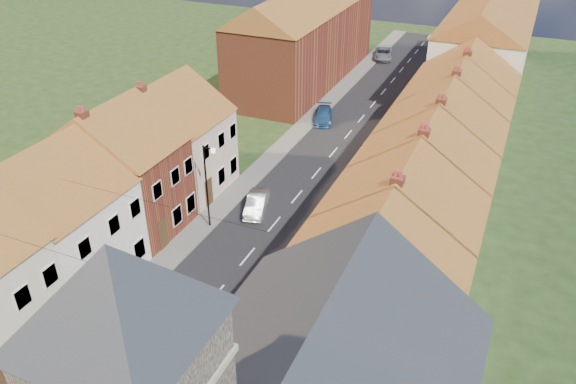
% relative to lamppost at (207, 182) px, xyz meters
% --- Properties ---
extents(road, '(7.00, 90.00, 0.02)m').
position_rel_lamppost_xyz_m(road, '(3.81, 10.00, -3.53)').
color(road, black).
rests_on(road, ground).
extents(pavement_left, '(1.80, 90.00, 0.12)m').
position_rel_lamppost_xyz_m(pavement_left, '(-0.59, 10.00, -3.48)').
color(pavement_left, slate).
rests_on(pavement_left, ground).
extents(pavement_right, '(1.80, 90.00, 0.12)m').
position_rel_lamppost_xyz_m(pavement_right, '(8.21, 10.00, -3.48)').
color(pavement_right, slate).
rests_on(pavement_right, ground).
extents(cottage_r_tudor, '(8.30, 5.20, 9.00)m').
position_rel_lamppost_xyz_m(cottage_r_tudor, '(13.08, -7.30, 0.93)').
color(cottage_r_tudor, beige).
rests_on(cottage_r_tudor, ground).
extents(cottage_r_white_near, '(8.30, 6.00, 9.00)m').
position_rel_lamppost_xyz_m(cottage_r_white_near, '(13.11, -1.90, 0.94)').
color(cottage_r_white_near, white).
rests_on(cottage_r_white_near, ground).
extents(cottage_r_cream_mid, '(8.30, 5.20, 9.00)m').
position_rel_lamppost_xyz_m(cottage_r_cream_mid, '(13.11, 3.50, 0.94)').
color(cottage_r_cream_mid, beige).
rests_on(cottage_r_cream_mid, ground).
extents(cottage_r_pink, '(8.30, 6.00, 9.00)m').
position_rel_lamppost_xyz_m(cottage_r_pink, '(13.11, 8.90, 0.94)').
color(cottage_r_pink, beige).
rests_on(cottage_r_pink, ground).
extents(cottage_r_white_far, '(8.30, 5.20, 9.00)m').
position_rel_lamppost_xyz_m(cottage_r_white_far, '(13.11, 14.30, 0.94)').
color(cottage_r_white_far, white).
rests_on(cottage_r_white_far, ground).
extents(cottage_r_cream_far, '(8.30, 6.00, 9.00)m').
position_rel_lamppost_xyz_m(cottage_r_cream_far, '(13.11, 19.70, 0.94)').
color(cottage_r_cream_far, beige).
rests_on(cottage_r_cream_far, ground).
extents(cottage_l_white, '(8.30, 6.90, 8.80)m').
position_rel_lamppost_xyz_m(cottage_l_white, '(-5.49, -8.05, 0.83)').
color(cottage_l_white, white).
rests_on(cottage_l_white, ground).
extents(cottage_l_brick_mid, '(8.30, 5.70, 9.10)m').
position_rel_lamppost_xyz_m(cottage_l_brick_mid, '(-5.49, -1.95, 0.99)').
color(cottage_l_brick_mid, brown).
rests_on(cottage_l_brick_mid, ground).
extents(cottage_l_pink, '(8.30, 6.30, 8.80)m').
position_rel_lamppost_xyz_m(cottage_l_pink, '(-5.49, 3.85, 0.83)').
color(cottage_l_pink, beige).
rests_on(cottage_l_pink, ground).
extents(block_right_far, '(8.30, 24.20, 10.50)m').
position_rel_lamppost_xyz_m(block_right_far, '(13.11, 35.00, 1.76)').
color(block_right_far, beige).
rests_on(block_right_far, ground).
extents(block_left_far, '(8.30, 24.20, 10.50)m').
position_rel_lamppost_xyz_m(block_left_far, '(-5.49, 30.00, 1.76)').
color(block_left_far, brown).
rests_on(block_left_far, ground).
extents(lamppost, '(0.88, 0.15, 6.00)m').
position_rel_lamppost_xyz_m(lamppost, '(0.00, 0.00, 0.00)').
color(lamppost, black).
rests_on(lamppost, pavement_left).
extents(car_near, '(2.26, 3.96, 1.27)m').
position_rel_lamppost_xyz_m(car_near, '(0.61, -13.54, -2.90)').
color(car_near, black).
rests_on(car_near, ground).
extents(car_mid, '(2.26, 3.92, 1.22)m').
position_rel_lamppost_xyz_m(car_mid, '(1.93, 3.11, -2.93)').
color(car_mid, '#A5A8AC').
rests_on(car_mid, ground).
extents(car_far, '(2.78, 4.38, 1.18)m').
position_rel_lamppost_xyz_m(car_far, '(0.61, 19.98, -2.95)').
color(car_far, navy).
rests_on(car_far, ground).
extents(car_distant, '(3.09, 4.92, 1.27)m').
position_rel_lamppost_xyz_m(car_distant, '(0.61, 41.35, -2.90)').
color(car_distant, '#929499').
rests_on(car_distant, ground).
extents(car_far_b, '(2.08, 4.75, 1.36)m').
position_rel_lamppost_xyz_m(car_far_b, '(7.01, 14.00, -2.86)').
color(car_far_b, navy).
rests_on(car_far_b, ground).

